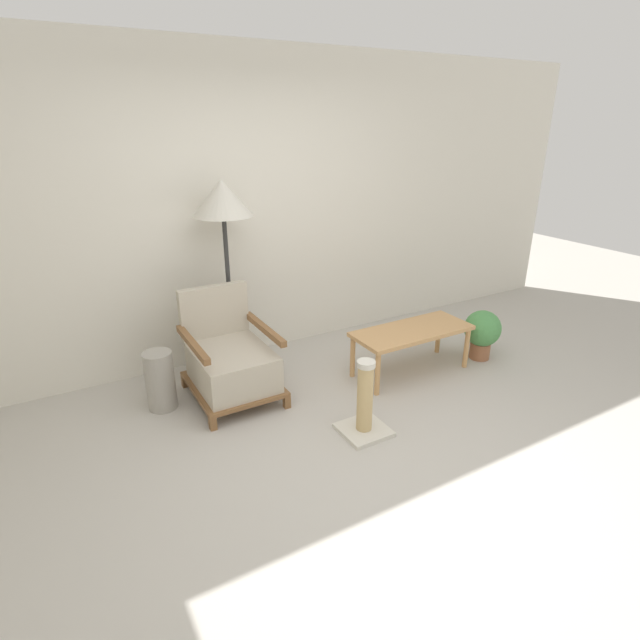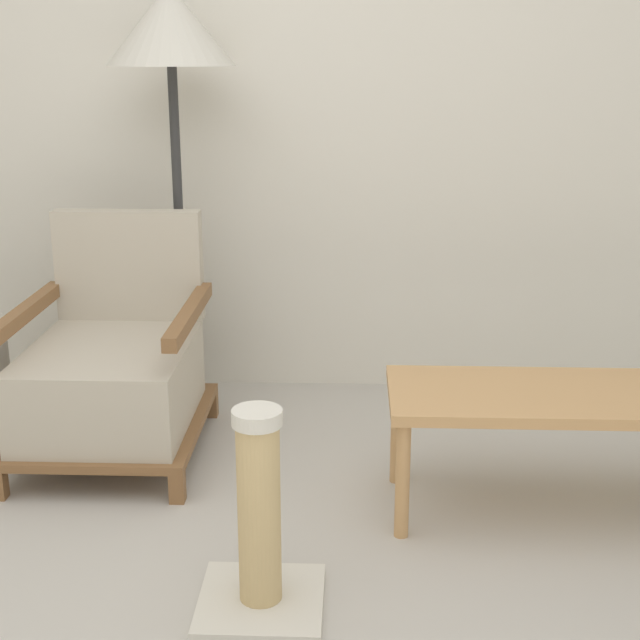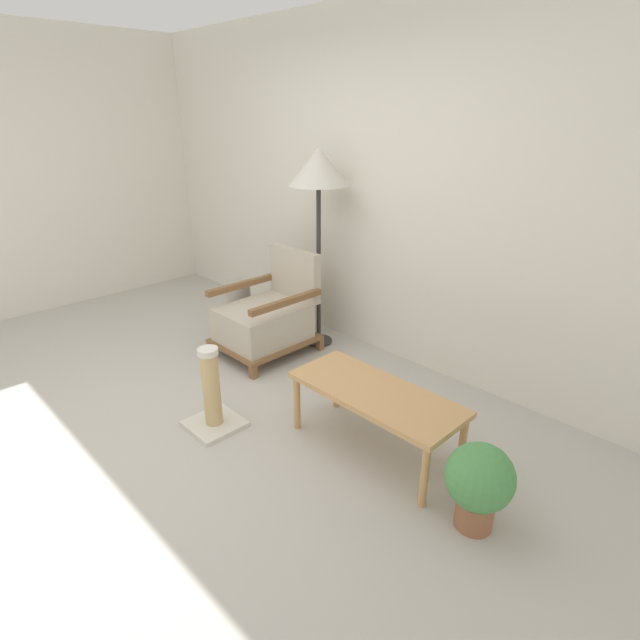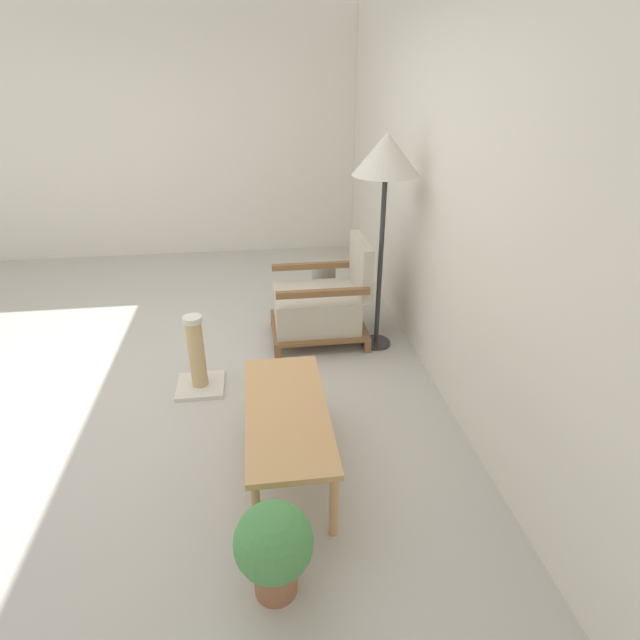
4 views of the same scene
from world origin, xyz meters
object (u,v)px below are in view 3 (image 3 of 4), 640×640
Objects in this scene: armchair at (267,317)px; floor_lamp at (319,173)px; coffee_table at (375,398)px; potted_plant at (479,482)px; vase at (240,306)px; scratching_post at (212,398)px.

armchair is 0.51× the size of floor_lamp.
coffee_table is (1.52, -0.40, 0.05)m from armchair.
armchair reaches higher than potted_plant.
potted_plant is at bearing -24.33° from floor_lamp.
scratching_post is (1.17, -1.06, -0.02)m from vase.
coffee_table is 2.26× the size of vase.
potted_plant is at bearing 15.47° from scratching_post.
floor_lamp is 3.56× the size of potted_plant.
coffee_table is 2.27× the size of potted_plant.
vase is at bearing 166.48° from coffee_table.
vase is at bearing 167.81° from potted_plant.
potted_plant is 1.70m from scratching_post.
coffee_table is at bearing -14.78° from armchair.
potted_plant is at bearing -8.50° from coffee_table.
armchair is 1.57m from coffee_table.
floor_lamp is 1.47m from vase.
scratching_post reaches higher than coffee_table.
scratching_post is (-1.64, -0.45, -0.06)m from potted_plant.
vase reaches higher than coffee_table.
floor_lamp is at bearing 107.99° from scratching_post.
potted_plant is (2.81, -0.61, 0.04)m from vase.
armchair is at bearing 165.22° from coffee_table.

